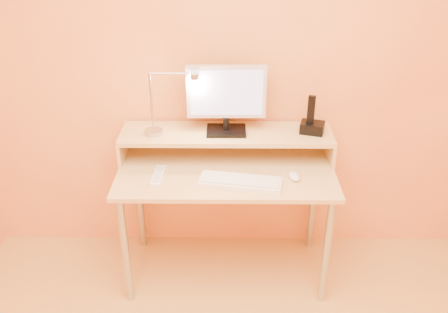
{
  "coord_description": "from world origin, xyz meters",
  "views": [
    {
      "loc": [
        0.01,
        -1.19,
        2.09
      ],
      "look_at": [
        -0.01,
        1.13,
        0.83
      ],
      "focal_mm": 39.7,
      "sensor_mm": 36.0,
      "label": 1
    }
  ],
  "objects_px": {
    "monitor_panel": "(226,92)",
    "remote_control": "(158,176)",
    "phone_dock": "(312,128)",
    "keyboard": "(240,182)",
    "mouse": "(294,176)",
    "lamp_base": "(154,132)"
  },
  "relations": [
    {
      "from": "monitor_panel",
      "to": "remote_control",
      "type": "bearing_deg",
      "value": -146.91
    },
    {
      "from": "phone_dock",
      "to": "mouse",
      "type": "height_order",
      "value": "phone_dock"
    },
    {
      "from": "remote_control",
      "to": "keyboard",
      "type": "bearing_deg",
      "value": -4.43
    },
    {
      "from": "keyboard",
      "to": "remote_control",
      "type": "height_order",
      "value": "keyboard"
    },
    {
      "from": "keyboard",
      "to": "phone_dock",
      "type": "bearing_deg",
      "value": 45.88
    },
    {
      "from": "lamp_base",
      "to": "keyboard",
      "type": "relative_size",
      "value": 0.23
    },
    {
      "from": "keyboard",
      "to": "mouse",
      "type": "height_order",
      "value": "mouse"
    },
    {
      "from": "phone_dock",
      "to": "keyboard",
      "type": "relative_size",
      "value": 0.3
    },
    {
      "from": "remote_control",
      "to": "mouse",
      "type": "bearing_deg",
      "value": 3.1
    },
    {
      "from": "keyboard",
      "to": "remote_control",
      "type": "relative_size",
      "value": 2.15
    },
    {
      "from": "phone_dock",
      "to": "remote_control",
      "type": "distance_m",
      "value": 0.9
    },
    {
      "from": "monitor_panel",
      "to": "lamp_base",
      "type": "height_order",
      "value": "monitor_panel"
    },
    {
      "from": "monitor_panel",
      "to": "phone_dock",
      "type": "xyz_separation_m",
      "value": [
        0.48,
        -0.01,
        -0.21
      ]
    },
    {
      "from": "monitor_panel",
      "to": "mouse",
      "type": "distance_m",
      "value": 0.59
    },
    {
      "from": "monitor_panel",
      "to": "remote_control",
      "type": "height_order",
      "value": "monitor_panel"
    },
    {
      "from": "keyboard",
      "to": "monitor_panel",
      "type": "bearing_deg",
      "value": 113.54
    },
    {
      "from": "lamp_base",
      "to": "remote_control",
      "type": "height_order",
      "value": "lamp_base"
    },
    {
      "from": "lamp_base",
      "to": "remote_control",
      "type": "distance_m",
      "value": 0.26
    },
    {
      "from": "monitor_panel",
      "to": "remote_control",
      "type": "xyz_separation_m",
      "value": [
        -0.37,
        -0.24,
        -0.39
      ]
    },
    {
      "from": "phone_dock",
      "to": "keyboard",
      "type": "bearing_deg",
      "value": -127.5
    },
    {
      "from": "phone_dock",
      "to": "lamp_base",
      "type": "bearing_deg",
      "value": -161.81
    },
    {
      "from": "remote_control",
      "to": "monitor_panel",
      "type": "bearing_deg",
      "value": 37.5
    }
  ]
}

